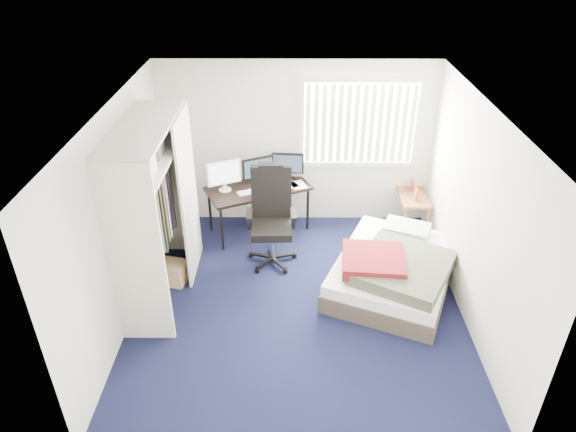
# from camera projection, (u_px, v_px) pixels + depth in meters

# --- Properties ---
(ground) EXTENTS (4.20, 4.20, 0.00)m
(ground) POSITION_uv_depth(u_px,v_px,m) (297.00, 303.00, 6.41)
(ground) COLOR black
(ground) RESTS_ON ground
(room_shell) EXTENTS (4.20, 4.20, 4.20)m
(room_shell) POSITION_uv_depth(u_px,v_px,m) (298.00, 197.00, 5.64)
(room_shell) COLOR silver
(room_shell) RESTS_ON ground
(window_assembly) EXTENTS (1.72, 0.09, 1.32)m
(window_assembly) POSITION_uv_depth(u_px,v_px,m) (360.00, 124.00, 7.35)
(window_assembly) COLOR white
(window_assembly) RESTS_ON ground
(closet) EXTENTS (0.64, 1.84, 2.22)m
(closet) POSITION_uv_depth(u_px,v_px,m) (154.00, 197.00, 5.96)
(closet) COLOR beige
(closet) RESTS_ON ground
(desk) EXTENTS (1.63, 1.25, 1.19)m
(desk) POSITION_uv_depth(u_px,v_px,m) (258.00, 185.00, 7.54)
(desk) COLOR black
(desk) RESTS_ON ground
(office_chair) EXTENTS (0.67, 0.67, 1.38)m
(office_chair) POSITION_uv_depth(u_px,v_px,m) (272.00, 226.00, 6.99)
(office_chair) COLOR black
(office_chair) RESTS_ON ground
(footstool) EXTENTS (0.33, 0.27, 0.26)m
(footstool) POSITION_uv_depth(u_px,v_px,m) (285.00, 214.00, 7.90)
(footstool) COLOR white
(footstool) RESTS_ON ground
(nightstand) EXTENTS (0.42, 0.83, 0.75)m
(nightstand) POSITION_uv_depth(u_px,v_px,m) (412.00, 198.00, 7.73)
(nightstand) COLOR brown
(nightstand) RESTS_ON ground
(bed) EXTENTS (2.00, 2.25, 0.62)m
(bed) POSITION_uv_depth(u_px,v_px,m) (394.00, 269.00, 6.57)
(bed) COLOR #3E352C
(bed) RESTS_ON ground
(pine_box) EXTENTS (0.44, 0.37, 0.29)m
(pine_box) POSITION_uv_depth(u_px,v_px,m) (171.00, 272.00, 6.72)
(pine_box) COLOR tan
(pine_box) RESTS_ON ground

